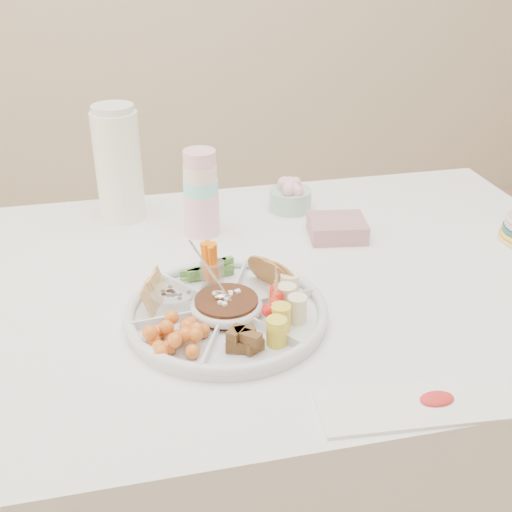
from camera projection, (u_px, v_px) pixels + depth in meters
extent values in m
cube|color=white|center=(265.00, 412.00, 1.55)|extent=(1.52, 1.02, 0.76)
cylinder|color=silver|center=(227.00, 309.00, 1.22)|extent=(0.42, 0.42, 0.04)
cylinder|color=#4F351E|center=(226.00, 306.00, 1.22)|extent=(0.13, 0.13, 0.04)
cylinder|color=silver|center=(201.00, 187.00, 1.51)|extent=(0.11, 0.11, 0.24)
cylinder|color=white|center=(118.00, 162.00, 1.58)|extent=(0.13, 0.13, 0.29)
cylinder|color=#A3B3AB|center=(290.00, 195.00, 1.67)|extent=(0.11, 0.11, 0.08)
cube|color=#B0797E|center=(337.00, 228.00, 1.54)|extent=(0.15, 0.13, 0.04)
cube|color=white|center=(419.00, 404.00, 1.01)|extent=(0.33, 0.13, 0.01)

